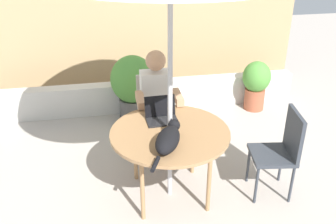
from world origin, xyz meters
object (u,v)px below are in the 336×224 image
at_px(laptop, 161,113).
at_px(potted_plant_near_fence, 133,85).
at_px(chair_occupied, 155,107).
at_px(cat, 168,139).
at_px(patio_table, 170,136).
at_px(potted_plant_by_chair, 256,83).
at_px(person_seated, 157,99).
at_px(chair_empty, 282,147).

distance_m(laptop, potted_plant_near_fence, 1.43).
relative_size(chair_occupied, cat, 1.51).
relative_size(patio_table, potted_plant_by_chair, 1.56).
bearing_deg(person_seated, chair_occupied, 90.00).
bearing_deg(patio_table, potted_plant_near_fence, 96.41).
distance_m(person_seated, potted_plant_near_fence, 0.93).
bearing_deg(person_seated, patio_table, -90.00).
height_order(chair_empty, potted_plant_by_chair, chair_empty).
height_order(laptop, potted_plant_near_fence, laptop).
height_order(patio_table, cat, cat).
xyz_separation_m(person_seated, potted_plant_by_chair, (1.55, 0.89, -0.29)).
xyz_separation_m(patio_table, chair_occupied, (0.00, 0.92, -0.15)).
xyz_separation_m(chair_occupied, potted_plant_near_fence, (-0.19, 0.74, -0.02)).
relative_size(potted_plant_near_fence, potted_plant_by_chair, 1.26).
height_order(cat, potted_plant_near_fence, potted_plant_near_fence).
height_order(laptop, cat, laptop).
relative_size(laptop, cat, 0.52).
height_order(chair_empty, cat, cat).
relative_size(person_seated, potted_plant_by_chair, 1.73).
relative_size(patio_table, potted_plant_near_fence, 1.23).
xyz_separation_m(patio_table, potted_plant_near_fence, (-0.19, 1.66, -0.16)).
bearing_deg(cat, chair_empty, 5.39).
bearing_deg(potted_plant_near_fence, potted_plant_by_chair, -0.15).
bearing_deg(chair_empty, person_seated, 139.25).
relative_size(patio_table, person_seated, 0.90).
height_order(person_seated, potted_plant_near_fence, person_seated).
relative_size(chair_empty, person_seated, 0.72).
bearing_deg(chair_empty, potted_plant_by_chair, 74.89).
bearing_deg(chair_empty, chair_occupied, 134.72).
distance_m(patio_table, chair_occupied, 0.93).
bearing_deg(person_seated, chair_empty, -40.75).
bearing_deg(potted_plant_near_fence, chair_empty, -55.40).
height_order(laptop, potted_plant_by_chair, laptop).
xyz_separation_m(person_seated, laptop, (-0.04, -0.50, 0.09)).
height_order(patio_table, person_seated, person_seated).
bearing_deg(chair_empty, patio_table, 171.73).
bearing_deg(chair_occupied, chair_empty, -45.28).
relative_size(chair_occupied, person_seated, 0.72).
bearing_deg(cat, patio_table, 76.49).
xyz_separation_m(patio_table, chair_empty, (1.06, -0.15, -0.15)).
relative_size(person_seated, potted_plant_near_fence, 1.37).
bearing_deg(chair_occupied, person_seated, -90.00).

